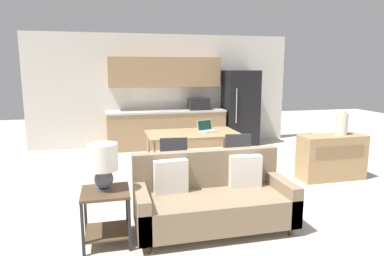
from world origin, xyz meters
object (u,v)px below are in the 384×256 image
(refrigerator, at_px, (240,108))
(vase, at_px, (342,124))
(dining_chair_near_left, at_px, (173,162))
(couch, at_px, (212,199))
(dining_chair_near_right, at_px, (236,157))
(table_lamp, at_px, (103,162))
(dining_table, at_px, (193,136))
(credenza, at_px, (331,157))
(side_table, at_px, (106,208))
(laptop, at_px, (207,128))

(refrigerator, relative_size, vase, 4.51)
(vase, relative_size, dining_chair_near_left, 0.45)
(couch, xyz_separation_m, vase, (2.72, 1.30, 0.61))
(refrigerator, height_order, couch, refrigerator)
(dining_chair_near_left, bearing_deg, dining_chair_near_right, -173.56)
(refrigerator, bearing_deg, table_lamp, -127.15)
(refrigerator, distance_m, vase, 3.04)
(dining_table, distance_m, dining_chair_near_right, 0.98)
(couch, distance_m, table_lamp, 1.36)
(couch, distance_m, dining_chair_near_right, 1.45)
(table_lamp, bearing_deg, couch, 2.51)
(credenza, bearing_deg, refrigerator, 99.44)
(vase, bearing_deg, dining_chair_near_right, -177.58)
(dining_chair_near_left, bearing_deg, credenza, -173.77)
(side_table, relative_size, laptop, 1.53)
(credenza, bearing_deg, dining_table, 161.44)
(table_lamp, bearing_deg, dining_table, 54.33)
(side_table, relative_size, vase, 1.47)
(couch, bearing_deg, dining_table, 82.67)
(refrigerator, bearing_deg, dining_table, -128.48)
(refrigerator, xyz_separation_m, dining_table, (-1.78, -2.23, -0.21))
(couch, bearing_deg, dining_chair_near_left, 102.16)
(vase, bearing_deg, couch, -154.42)
(dining_chair_near_right, bearing_deg, side_table, 40.80)
(couch, distance_m, side_table, 1.23)
(table_lamp, relative_size, vase, 1.25)
(dining_chair_near_left, distance_m, laptop, 1.27)
(vase, xyz_separation_m, dining_chair_near_right, (-1.95, -0.08, -0.45))
(dining_chair_near_right, xyz_separation_m, dining_chair_near_left, (-1.02, -0.04, 0.00))
(dining_table, relative_size, vase, 3.91)
(credenza, relative_size, dining_chair_near_right, 1.26)
(couch, xyz_separation_m, side_table, (-1.23, -0.09, 0.06))
(dining_table, height_order, side_table, dining_table)
(vase, height_order, laptop, vase)
(refrigerator, relative_size, credenza, 1.62)
(side_table, xyz_separation_m, dining_chair_near_left, (0.97, 1.27, 0.10))
(vase, bearing_deg, refrigerator, 102.90)
(side_table, bearing_deg, dining_chair_near_left, 52.53)
(couch, xyz_separation_m, laptop, (0.54, 2.12, 0.48))
(refrigerator, xyz_separation_m, dining_chair_near_right, (-1.27, -3.05, -0.41))
(table_lamp, bearing_deg, laptop, 50.63)
(couch, relative_size, dining_chair_near_right, 2.04)
(laptop, bearing_deg, vase, -42.36)
(side_table, relative_size, dining_chair_near_right, 0.66)
(dining_chair_near_left, bearing_deg, refrigerator, -122.20)
(couch, bearing_deg, side_table, -175.89)
(refrigerator, height_order, dining_chair_near_right, refrigerator)
(dining_chair_near_left, bearing_deg, table_lamp, 55.91)
(side_table, relative_size, credenza, 0.53)
(couch, relative_size, laptop, 4.69)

